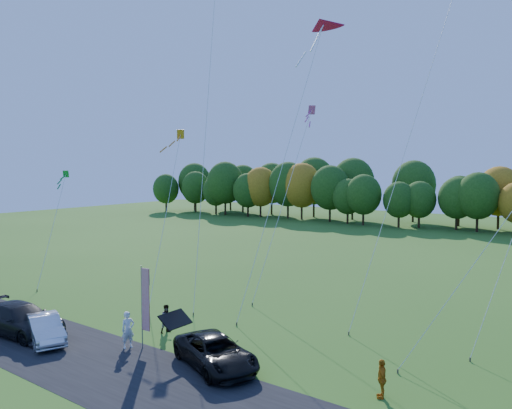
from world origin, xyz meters
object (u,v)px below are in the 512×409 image
Objects in this scene: black_suv at (216,352)px; feather_flag at (145,298)px; silver_sedan at (45,329)px; person_east at (382,379)px.

feather_flag reaches higher than black_suv.
black_suv is at bearing -52.79° from silver_sedan.
black_suv is at bearing -104.67° from person_east.
black_suv is 9.96m from silver_sedan.
feather_flag reaches higher than person_east.
silver_sedan is 17.51m from person_east.
black_suv is 7.56m from person_east.
silver_sedan is (-9.56, -2.80, -0.02)m from black_suv.
black_suv is 1.22× the size of feather_flag.
black_suv is at bearing 4.49° from feather_flag.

